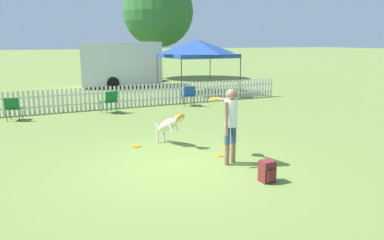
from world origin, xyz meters
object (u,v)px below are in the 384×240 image
frisbee_near_handler (227,148)px  backpack_on_grass (267,171)px  frisbee_midfield (220,155)px  tree_left_grove (158,12)px  equipment_trailer (121,63)px  folding_chair_blue_left (110,100)px  folding_chair_center (189,94)px  leaping_dog (169,124)px  handler_person (230,117)px  folding_chair_green_right (13,107)px  frisbee_near_dog (136,146)px  canopy_tent_main (197,48)px

frisbee_near_handler → backpack_on_grass: backpack_on_grass is taller
frisbee_midfield → tree_left_grove: 19.49m
equipment_trailer → tree_left_grove: (3.81, 3.78, 3.26)m
folding_chair_blue_left → folding_chair_center: 3.31m
frisbee_near_handler → tree_left_grove: size_ratio=0.04×
leaping_dog → equipment_trailer: 13.20m
leaping_dog → frisbee_near_handler: 1.62m
handler_person → backpack_on_grass: size_ratio=3.96×
handler_person → frisbee_midfield: (0.12, 0.58, -1.03)m
folding_chair_center → leaping_dog: bearing=71.8°
equipment_trailer → tree_left_grove: size_ratio=0.76×
folding_chair_blue_left → folding_chair_green_right: bearing=-16.4°
handler_person → frisbee_near_handler: 1.59m
folding_chair_center → equipment_trailer: equipment_trailer is taller
leaping_dog → frisbee_near_dog: bearing=-30.8°
frisbee_near_dog → folding_chair_green_right: bearing=120.2°
handler_person → folding_chair_blue_left: (-0.98, 7.00, -0.54)m
frisbee_near_dog → backpack_on_grass: backpack_on_grass is taller
frisbee_midfield → folding_chair_blue_left: size_ratio=0.31×
frisbee_near_handler → folding_chair_green_right: size_ratio=0.32×
frisbee_midfield → folding_chair_green_right: (-4.38, 6.43, 0.47)m
backpack_on_grass → tree_left_grove: bearing=75.3°
tree_left_grove → frisbee_near_handler: bearing=-105.1°
leaping_dog → backpack_on_grass: (0.71, -3.26, -0.33)m
handler_person → frisbee_near_dog: size_ratio=6.45×
canopy_tent_main → tree_left_grove: (0.98, 8.23, 2.36)m
backpack_on_grass → canopy_tent_main: (4.29, 11.80, 2.07)m
frisbee_near_handler → equipment_trailer: size_ratio=0.05×
frisbee_midfield → folding_chair_center: 6.93m
leaping_dog → frisbee_near_dog: leaping_dog is taller
backpack_on_grass → folding_chair_green_right: size_ratio=0.52×
handler_person → canopy_tent_main: bearing=50.3°
leaping_dog → canopy_tent_main: size_ratio=0.37×
folding_chair_blue_left → canopy_tent_main: size_ratio=0.26×
frisbee_near_handler → canopy_tent_main: bearing=68.2°
leaping_dog → equipment_trailer: equipment_trailer is taller
backpack_on_grass → folding_chair_green_right: bearing=117.8°
frisbee_near_dog → leaping_dog: bearing=-13.7°
handler_person → tree_left_grove: bearing=57.0°
leaping_dog → folding_chair_center: (2.95, 5.14, -0.04)m
leaping_dog → folding_chair_green_right: leaping_dog is taller
leaping_dog → folding_chair_blue_left: bearing=-102.9°
handler_person → folding_chair_blue_left: size_ratio=1.99×
leaping_dog → frisbee_midfield: bearing=100.4°
canopy_tent_main → frisbee_midfield: bearing=-113.2°
frisbee_near_dog → folding_chair_green_right: (-2.80, 4.81, 0.47)m
tree_left_grove → frisbee_midfield: bearing=-106.1°
equipment_trailer → handler_person: bearing=-86.6°
equipment_trailer → frisbee_near_handler: bearing=-84.7°
handler_person → folding_chair_center: size_ratio=1.98×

